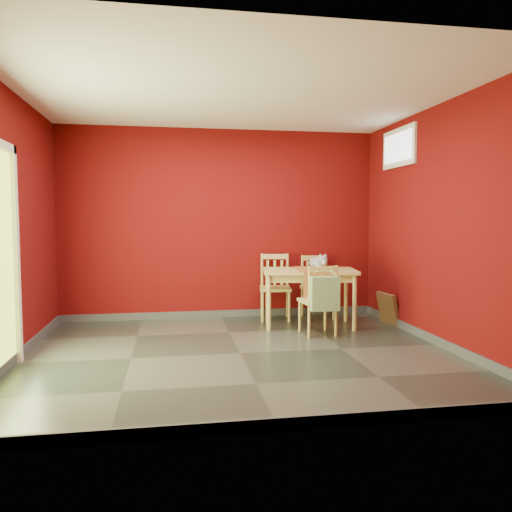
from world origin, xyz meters
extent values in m
plane|color=#2D342D|center=(0.00, 0.00, 0.00)|extent=(4.50, 4.50, 0.00)
plane|color=#590909|center=(0.00, 2.00, 1.35)|extent=(4.50, 0.00, 4.50)
plane|color=#590909|center=(0.00, -2.00, 1.35)|extent=(4.50, 0.00, 4.50)
plane|color=#590909|center=(-2.25, 0.00, 1.35)|extent=(0.00, 4.00, 4.00)
plane|color=#590909|center=(2.25, 0.00, 1.35)|extent=(0.00, 4.00, 4.00)
plane|color=white|center=(0.00, 0.00, 2.70)|extent=(4.50, 4.50, 0.00)
cube|color=#3F4244|center=(0.00, 1.99, 0.05)|extent=(4.50, 0.02, 0.10)
cube|color=#3F4244|center=(0.00, -1.99, 0.05)|extent=(4.50, 0.02, 0.10)
cube|color=#3F4244|center=(-2.24, 0.00, 0.05)|extent=(0.03, 4.00, 0.10)
cube|color=#3F4244|center=(2.24, 0.00, 0.05)|extent=(0.03, 4.00, 0.10)
cube|color=white|center=(-2.21, 0.06, 1.06)|extent=(0.06, 0.08, 2.13)
cube|color=white|center=(2.23, 1.00, 2.35)|extent=(0.03, 0.90, 0.50)
cube|color=white|center=(2.21, 1.00, 2.35)|extent=(0.02, 0.76, 0.36)
cube|color=silver|center=(1.60, 1.99, 0.30)|extent=(0.08, 0.02, 0.12)
cube|color=tan|center=(1.10, 1.20, 0.74)|extent=(1.31, 0.90, 0.04)
cube|color=tan|center=(1.10, 1.20, 0.67)|extent=(1.17, 0.76, 0.10)
cylinder|color=tan|center=(0.51, 1.00, 0.36)|extent=(0.06, 0.06, 0.72)
cylinder|color=tan|center=(0.61, 1.58, 0.36)|extent=(0.06, 0.06, 0.72)
cylinder|color=tan|center=(1.59, 0.82, 0.36)|extent=(0.06, 0.06, 0.72)
cylinder|color=tan|center=(1.68, 1.40, 0.36)|extent=(0.06, 0.06, 0.72)
cube|color=#955526|center=(1.10, 1.20, 0.76)|extent=(0.45, 0.75, 0.01)
cube|color=#955526|center=(1.10, 0.84, 0.58)|extent=(0.34, 0.06, 0.35)
cube|color=tan|center=(0.74, 1.71, 0.44)|extent=(0.49, 0.49, 0.04)
cylinder|color=tan|center=(0.53, 1.55, 0.21)|extent=(0.04, 0.04, 0.42)
cylinder|color=tan|center=(0.59, 1.92, 0.21)|extent=(0.04, 0.04, 0.42)
cylinder|color=tan|center=(0.90, 1.49, 0.21)|extent=(0.04, 0.04, 0.42)
cylinder|color=tan|center=(0.95, 1.86, 0.21)|extent=(0.04, 0.04, 0.42)
cylinder|color=tan|center=(0.59, 1.92, 0.69)|extent=(0.04, 0.04, 0.46)
cylinder|color=tan|center=(0.95, 1.86, 0.69)|extent=(0.04, 0.04, 0.46)
cube|color=tan|center=(0.77, 1.89, 0.88)|extent=(0.39, 0.10, 0.07)
cube|color=tan|center=(0.67, 1.90, 0.65)|extent=(0.04, 0.03, 0.36)
cube|color=tan|center=(0.77, 1.89, 0.65)|extent=(0.04, 0.03, 0.36)
cube|color=tan|center=(0.87, 1.87, 0.65)|extent=(0.04, 0.03, 0.36)
cube|color=tan|center=(1.37, 1.71, 0.43)|extent=(0.43, 0.43, 0.04)
cylinder|color=tan|center=(1.20, 1.52, 0.20)|extent=(0.04, 0.04, 0.41)
cylinder|color=tan|center=(1.18, 1.88, 0.20)|extent=(0.04, 0.04, 0.41)
cylinder|color=tan|center=(1.55, 1.54, 0.20)|extent=(0.04, 0.04, 0.41)
cylinder|color=tan|center=(1.54, 1.89, 0.20)|extent=(0.04, 0.04, 0.41)
cylinder|color=tan|center=(1.18, 1.88, 0.67)|extent=(0.04, 0.04, 0.45)
cylinder|color=tan|center=(1.54, 1.89, 0.67)|extent=(0.04, 0.04, 0.45)
cube|color=tan|center=(1.36, 1.89, 0.86)|extent=(0.38, 0.05, 0.07)
cube|color=tan|center=(1.26, 1.88, 0.63)|extent=(0.04, 0.02, 0.35)
cube|color=tan|center=(1.36, 1.89, 0.63)|extent=(0.04, 0.02, 0.35)
cube|color=tan|center=(1.46, 1.89, 0.63)|extent=(0.04, 0.02, 0.35)
cube|color=tan|center=(1.07, 0.73, 0.41)|extent=(0.43, 0.43, 0.04)
cylinder|color=tan|center=(1.23, 0.91, 0.20)|extent=(0.03, 0.03, 0.39)
cylinder|color=tan|center=(1.25, 0.57, 0.20)|extent=(0.03, 0.03, 0.39)
cylinder|color=tan|center=(0.88, 0.88, 0.20)|extent=(0.03, 0.03, 0.39)
cylinder|color=tan|center=(0.91, 0.54, 0.20)|extent=(0.03, 0.03, 0.39)
cylinder|color=tan|center=(1.25, 0.57, 0.65)|extent=(0.03, 0.03, 0.43)
cylinder|color=tan|center=(0.91, 0.54, 0.65)|extent=(0.03, 0.03, 0.43)
cube|color=tan|center=(1.08, 0.55, 0.82)|extent=(0.37, 0.06, 0.07)
cube|color=tan|center=(1.18, 0.56, 0.61)|extent=(0.03, 0.02, 0.34)
cube|color=tan|center=(1.08, 0.55, 0.61)|extent=(0.03, 0.02, 0.34)
cube|color=tan|center=(0.99, 0.55, 0.61)|extent=(0.03, 0.02, 0.34)
cube|color=#7AA167|center=(1.08, 0.47, 0.54)|extent=(0.34, 0.11, 0.41)
cylinder|color=#7AA167|center=(0.99, 0.53, 0.80)|extent=(0.02, 0.17, 0.02)
cylinder|color=#7AA167|center=(1.18, 0.53, 0.80)|extent=(0.02, 0.17, 0.02)
cube|color=brown|center=(2.19, 1.15, 0.21)|extent=(0.19, 0.43, 0.42)
cube|color=black|center=(2.19, 1.15, 0.21)|extent=(0.13, 0.30, 0.30)
camera|label=1|loc=(-0.71, -5.15, 1.42)|focal=35.00mm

